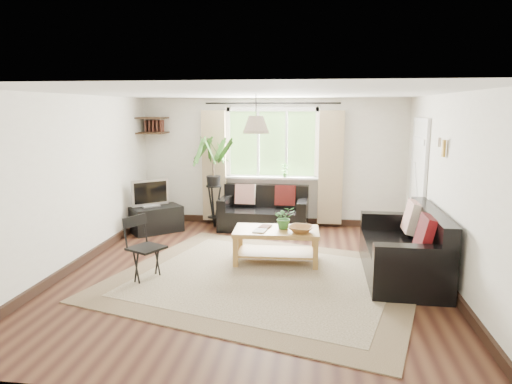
# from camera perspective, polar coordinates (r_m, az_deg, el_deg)

# --- Properties ---
(floor) EXTENTS (5.50, 5.50, 0.00)m
(floor) POSITION_cam_1_polar(r_m,az_deg,el_deg) (6.31, -0.48, -10.08)
(floor) COLOR black
(floor) RESTS_ON ground
(ceiling) EXTENTS (5.50, 5.50, 0.00)m
(ceiling) POSITION_cam_1_polar(r_m,az_deg,el_deg) (5.91, -0.52, 12.27)
(ceiling) COLOR white
(ceiling) RESTS_ON floor
(wall_back) EXTENTS (5.00, 0.02, 2.40)m
(wall_back) POSITION_cam_1_polar(r_m,az_deg,el_deg) (8.70, 2.04, 3.76)
(wall_back) COLOR silver
(wall_back) RESTS_ON floor
(wall_front) EXTENTS (5.00, 0.02, 2.40)m
(wall_front) POSITION_cam_1_polar(r_m,az_deg,el_deg) (3.36, -7.11, -7.17)
(wall_front) COLOR silver
(wall_front) RESTS_ON floor
(wall_left) EXTENTS (0.02, 5.50, 2.40)m
(wall_left) POSITION_cam_1_polar(r_m,az_deg,el_deg) (6.80, -21.84, 1.14)
(wall_left) COLOR silver
(wall_left) RESTS_ON floor
(wall_right) EXTENTS (0.02, 5.50, 2.40)m
(wall_right) POSITION_cam_1_polar(r_m,az_deg,el_deg) (6.17, 23.16, 0.15)
(wall_right) COLOR silver
(wall_right) RESTS_ON floor
(rug) EXTENTS (4.53, 4.16, 0.02)m
(rug) POSITION_cam_1_polar(r_m,az_deg,el_deg) (6.09, 1.07, -10.76)
(rug) COLOR #C0B094
(rug) RESTS_ON floor
(window) EXTENTS (2.50, 0.16, 2.16)m
(window) POSITION_cam_1_polar(r_m,az_deg,el_deg) (8.62, 2.02, 6.04)
(window) COLOR white
(window) RESTS_ON wall_back
(door) EXTENTS (0.06, 0.96, 2.06)m
(door) POSITION_cam_1_polar(r_m,az_deg,el_deg) (7.82, 19.57, 0.92)
(door) COLOR silver
(door) RESTS_ON wall_right
(corner_shelf) EXTENTS (0.50, 0.50, 0.34)m
(corner_shelf) POSITION_cam_1_polar(r_m,az_deg,el_deg) (8.90, -12.82, 8.12)
(corner_shelf) COLOR black
(corner_shelf) RESTS_ON wall_back
(pendant_lamp) EXTENTS (0.36, 0.36, 0.54)m
(pendant_lamp) POSITION_cam_1_polar(r_m,az_deg,el_deg) (6.31, 0.00, 8.97)
(pendant_lamp) COLOR beige
(pendant_lamp) RESTS_ON ceiling
(wall_sconce) EXTENTS (0.12, 0.12, 0.28)m
(wall_sconce) POSITION_cam_1_polar(r_m,az_deg,el_deg) (6.37, 22.19, 5.43)
(wall_sconce) COLOR beige
(wall_sconce) RESTS_ON wall_right
(sofa_back) EXTENTS (1.63, 0.86, 0.75)m
(sofa_back) POSITION_cam_1_polar(r_m,az_deg,el_deg) (8.40, 0.97, -2.18)
(sofa_back) COLOR black
(sofa_back) RESTS_ON floor
(sofa_right) EXTENTS (1.86, 0.94, 0.87)m
(sofa_right) POSITION_cam_1_polar(r_m,az_deg,el_deg) (6.36, 17.76, -6.31)
(sofa_right) COLOR black
(sofa_right) RESTS_ON floor
(coffee_table) EXTENTS (1.24, 0.71, 0.50)m
(coffee_table) POSITION_cam_1_polar(r_m,az_deg,el_deg) (6.65, 2.54, -6.75)
(coffee_table) COLOR olive
(coffee_table) RESTS_ON floor
(table_plant) EXTENTS (0.36, 0.34, 0.33)m
(table_plant) POSITION_cam_1_polar(r_m,az_deg,el_deg) (6.59, 3.55, -3.20)
(table_plant) COLOR #31702D
(table_plant) RESTS_ON coffee_table
(bowl) EXTENTS (0.42, 0.42, 0.09)m
(bowl) POSITION_cam_1_polar(r_m,az_deg,el_deg) (6.45, 5.65, -4.63)
(bowl) COLOR olive
(bowl) RESTS_ON coffee_table
(book_a) EXTENTS (0.20, 0.25, 0.02)m
(book_a) POSITION_cam_1_polar(r_m,az_deg,el_deg) (6.49, -0.22, -4.80)
(book_a) COLOR silver
(book_a) RESTS_ON coffee_table
(book_b) EXTENTS (0.20, 0.24, 0.02)m
(book_b) POSITION_cam_1_polar(r_m,az_deg,el_deg) (6.72, 0.54, -4.26)
(book_b) COLOR brown
(book_b) RESTS_ON coffee_table
(tv_stand) EXTENTS (0.98, 0.94, 0.47)m
(tv_stand) POSITION_cam_1_polar(r_m,az_deg,el_deg) (8.44, -12.33, -3.35)
(tv_stand) COLOR black
(tv_stand) RESTS_ON floor
(tv) EXTENTS (0.65, 0.61, 0.51)m
(tv) POSITION_cam_1_polar(r_m,az_deg,el_deg) (8.37, -13.10, -0.07)
(tv) COLOR #A5A5AA
(tv) RESTS_ON tv_stand
(palm_stand) EXTENTS (0.78, 0.78, 1.71)m
(palm_stand) POSITION_cam_1_polar(r_m,az_deg,el_deg) (8.53, -5.33, 1.26)
(palm_stand) COLOR black
(palm_stand) RESTS_ON floor
(folding_chair) EXTENTS (0.58, 0.58, 0.84)m
(folding_chair) POSITION_cam_1_polar(r_m,az_deg,el_deg) (6.10, -13.53, -6.96)
(folding_chair) COLOR black
(folding_chair) RESTS_ON floor
(sill_plant) EXTENTS (0.14, 0.10, 0.27)m
(sill_plant) POSITION_cam_1_polar(r_m,az_deg,el_deg) (8.58, 3.62, 2.74)
(sill_plant) COLOR #2D6023
(sill_plant) RESTS_ON window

